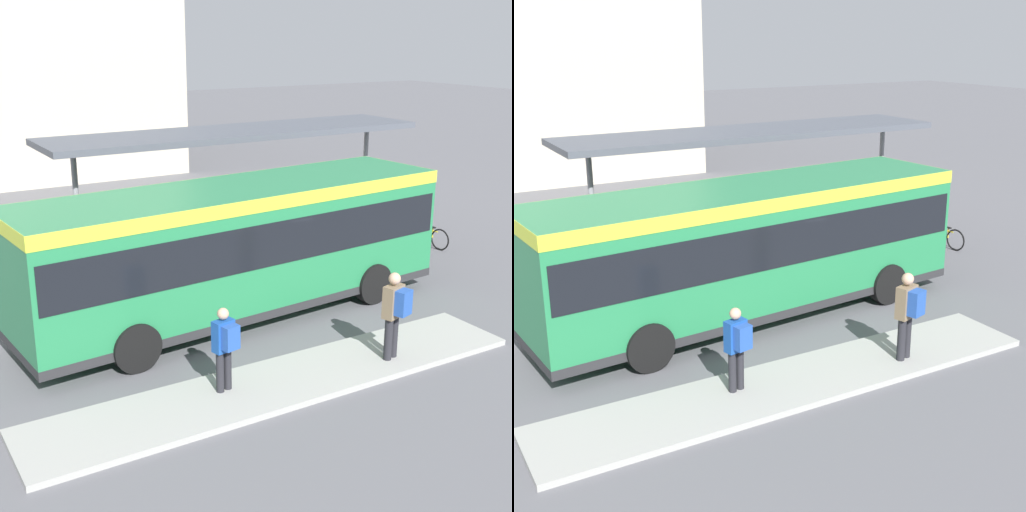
# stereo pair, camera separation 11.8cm
# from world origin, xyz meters

# --- Properties ---
(ground_plane) EXTENTS (120.00, 120.00, 0.00)m
(ground_plane) POSITION_xyz_m (0.00, 0.00, 0.00)
(ground_plane) COLOR #5B5B60
(curb_island) EXTENTS (10.11, 1.80, 0.12)m
(curb_island) POSITION_xyz_m (-0.90, -3.46, 0.06)
(curb_island) COLOR #9E9E99
(curb_island) RESTS_ON ground_plane
(city_bus) EXTENTS (10.53, 3.40, 3.11)m
(city_bus) POSITION_xyz_m (0.01, 0.00, 1.82)
(city_bus) COLOR #237A47
(city_bus) RESTS_ON ground_plane
(pedestrian_waiting) EXTENTS (0.43, 0.47, 1.62)m
(pedestrian_waiting) POSITION_xyz_m (-2.08, -3.29, 1.05)
(pedestrian_waiting) COLOR #232328
(pedestrian_waiting) RESTS_ON curb_island
(pedestrian_companion) EXTENTS (0.51, 0.55, 1.82)m
(pedestrian_companion) POSITION_xyz_m (1.46, -3.81, 1.16)
(pedestrian_companion) COLOR #232328
(pedestrian_companion) RESTS_ON curb_island
(bicycle_yellow) EXTENTS (0.48, 1.57, 0.68)m
(bicycle_yellow) POSITION_xyz_m (7.86, 1.91, 0.34)
(bicycle_yellow) COLOR black
(bicycle_yellow) RESTS_ON ground_plane
(bicycle_blue) EXTENTS (0.48, 1.52, 0.66)m
(bicycle_blue) POSITION_xyz_m (8.17, 2.75, 0.33)
(bicycle_blue) COLOR black
(bicycle_blue) RESTS_ON ground_plane
(bicycle_black) EXTENTS (0.48, 1.60, 0.69)m
(bicycle_black) POSITION_xyz_m (7.95, 3.59, 0.35)
(bicycle_black) COLOR black
(bicycle_black) RESTS_ON ground_plane
(station_shelter) EXTENTS (11.86, 2.76, 3.58)m
(station_shelter) POSITION_xyz_m (2.93, 5.26, 3.44)
(station_shelter) COLOR #4C515B
(station_shelter) RESTS_ON ground_plane
(potted_planter_near_shelter) EXTENTS (0.78, 0.78, 1.26)m
(potted_planter_near_shelter) POSITION_xyz_m (-0.58, 3.27, 0.66)
(potted_planter_near_shelter) COLOR slate
(potted_planter_near_shelter) RESTS_ON ground_plane
(potted_planter_far_side) EXTENTS (0.71, 0.71, 1.15)m
(potted_planter_far_side) POSITION_xyz_m (5.90, 3.11, 0.61)
(potted_planter_far_side) COLOR slate
(potted_planter_far_side) RESTS_ON ground_plane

